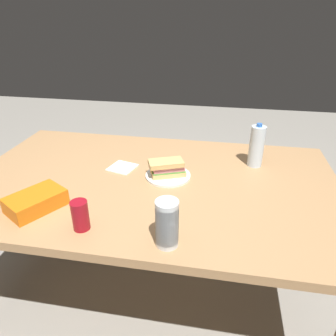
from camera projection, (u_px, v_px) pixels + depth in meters
The scene contains 9 objects.
ground_plane at pixel (154, 289), 1.93m from camera, with size 8.00×8.00×0.00m, color gray.
dining_table at pixel (152, 193), 1.61m from camera, with size 1.85×1.11×0.77m.
paper_plate at pixel (168, 176), 1.60m from camera, with size 0.23×0.23×0.01m, color white.
sandwich at pixel (167, 168), 1.58m from camera, with size 0.20×0.16×0.08m.
soda_can_red at pixel (80, 215), 1.21m from camera, with size 0.07×0.07×0.12m, color maroon.
chip_bag at pixel (36, 201), 1.34m from camera, with size 0.23×0.15×0.07m, color orange.
water_bottle_tall at pixel (257, 146), 1.67m from camera, with size 0.08×0.08×0.24m.
plastic_cup_stack at pixel (167, 224), 1.11m from camera, with size 0.08×0.08×0.18m.
paper_napkin at pixel (122, 167), 1.69m from camera, with size 0.13×0.13×0.01m, color white.
Camera 1 is at (-0.32, 1.34, 1.55)m, focal length 33.69 mm.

